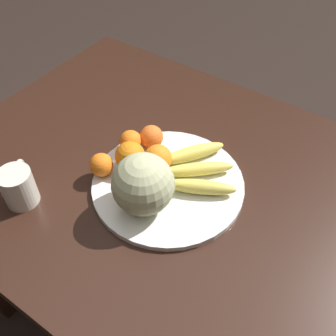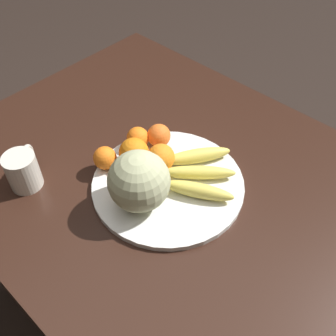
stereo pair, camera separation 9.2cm
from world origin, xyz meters
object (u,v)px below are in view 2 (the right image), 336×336
(melon, at_px, (138,181))
(banana_bunch, at_px, (197,172))
(orange_front_right, at_px, (105,158))
(orange_back_right, at_px, (138,138))
(fruit_bowl, at_px, (168,184))
(orange_back_left, at_px, (161,157))
(orange_front_left, at_px, (134,153))
(orange_mid_center, at_px, (159,136))
(kitchen_table, at_px, (174,205))
(ceramic_mug, at_px, (23,170))

(melon, height_order, banana_bunch, melon)
(orange_front_right, height_order, orange_back_right, same)
(orange_front_right, bearing_deg, fruit_bowl, 24.02)
(orange_back_left, bearing_deg, orange_front_left, -148.40)
(orange_mid_center, height_order, orange_back_left, orange_back_left)
(orange_front_right, xyz_separation_m, orange_back_left, (0.10, 0.09, 0.01))
(kitchen_table, relative_size, ceramic_mug, 12.02)
(kitchen_table, height_order, orange_back_right, orange_back_right)
(banana_bunch, xyz_separation_m, ceramic_mug, (-0.30, -0.29, 0.01))
(orange_front_left, height_order, orange_front_right, orange_front_left)
(fruit_bowl, distance_m, orange_back_left, 0.07)
(orange_front_left, distance_m, orange_mid_center, 0.09)
(kitchen_table, bearing_deg, orange_back_left, -172.50)
(fruit_bowl, height_order, melon, melon)
(fruit_bowl, xyz_separation_m, orange_back_right, (-0.14, 0.04, 0.04))
(orange_front_left, distance_m, orange_back_right, 0.06)
(melon, xyz_separation_m, orange_mid_center, (-0.10, 0.17, -0.04))
(kitchen_table, bearing_deg, orange_mid_center, 153.39)
(banana_bunch, height_order, orange_front_left, orange_front_left)
(fruit_bowl, distance_m, orange_mid_center, 0.14)
(orange_front_left, height_order, orange_back_left, orange_front_left)
(fruit_bowl, height_order, orange_back_right, orange_back_right)
(kitchen_table, xyz_separation_m, orange_mid_center, (-0.10, 0.05, 0.16))
(orange_back_left, bearing_deg, ceramic_mug, -130.02)
(melon, height_order, orange_back_right, melon)
(orange_front_left, height_order, orange_back_right, orange_front_left)
(melon, relative_size, ceramic_mug, 1.41)
(banana_bunch, height_order, orange_front_right, orange_front_right)
(kitchen_table, distance_m, orange_back_right, 0.21)
(orange_front_right, height_order, orange_mid_center, orange_mid_center)
(ceramic_mug, bearing_deg, orange_back_left, 49.98)
(kitchen_table, distance_m, orange_front_right, 0.23)
(fruit_bowl, bearing_deg, orange_front_right, -155.98)
(orange_front_left, bearing_deg, banana_bunch, 25.94)
(fruit_bowl, xyz_separation_m, orange_back_left, (-0.05, 0.03, 0.04))
(orange_front_left, xyz_separation_m, orange_mid_center, (-0.00, 0.09, -0.01))
(ceramic_mug, bearing_deg, orange_back_right, 66.53)
(fruit_bowl, xyz_separation_m, orange_front_right, (-0.15, -0.07, 0.04))
(kitchen_table, bearing_deg, fruit_bowl, -78.11)
(kitchen_table, bearing_deg, orange_front_right, -145.91)
(kitchen_table, height_order, orange_back_left, orange_back_left)
(melon, relative_size, orange_back_left, 2.05)
(fruit_bowl, distance_m, orange_front_left, 0.11)
(kitchen_table, distance_m, melon, 0.23)
(melon, bearing_deg, orange_front_right, 172.11)
(kitchen_table, xyz_separation_m, orange_back_right, (-0.14, 0.01, 0.16))
(melon, xyz_separation_m, ceramic_mug, (-0.25, -0.14, -0.04))
(banana_bunch, distance_m, orange_back_left, 0.10)
(fruit_bowl, relative_size, orange_front_left, 4.94)
(orange_back_left, height_order, ceramic_mug, ceramic_mug)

